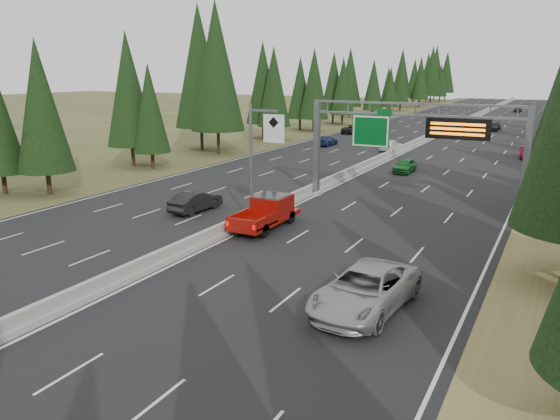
# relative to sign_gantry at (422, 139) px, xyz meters

# --- Properties ---
(road) EXTENTS (32.00, 260.00, 0.08)m
(road) POSITION_rel_sign_gantry_xyz_m (-8.92, 45.12, -5.23)
(road) COLOR black
(road) RESTS_ON ground
(shoulder_right) EXTENTS (3.60, 260.00, 0.06)m
(shoulder_right) POSITION_rel_sign_gantry_xyz_m (8.88, 45.12, -5.24)
(shoulder_right) COLOR olive
(shoulder_right) RESTS_ON ground
(shoulder_left) EXTENTS (3.60, 260.00, 0.06)m
(shoulder_left) POSITION_rel_sign_gantry_xyz_m (-26.72, 45.12, -5.24)
(shoulder_left) COLOR #3D4520
(shoulder_left) RESTS_ON ground
(median_barrier) EXTENTS (0.70, 260.00, 0.85)m
(median_barrier) POSITION_rel_sign_gantry_xyz_m (-8.92, 45.12, -4.85)
(median_barrier) COLOR gray
(median_barrier) RESTS_ON road
(sign_gantry) EXTENTS (16.75, 0.98, 7.80)m
(sign_gantry) POSITION_rel_sign_gantry_xyz_m (0.00, 0.00, 0.00)
(sign_gantry) COLOR slate
(sign_gantry) RESTS_ON road
(hov_sign_pole) EXTENTS (2.80, 0.50, 8.00)m
(hov_sign_pole) POSITION_rel_sign_gantry_xyz_m (-8.33, -9.92, -0.54)
(hov_sign_pole) COLOR slate
(hov_sign_pole) RESTS_ON road
(tree_row_left) EXTENTS (12.03, 243.79, 18.64)m
(tree_row_left) POSITION_rel_sign_gantry_xyz_m (-30.95, 37.58, 3.71)
(tree_row_left) COLOR black
(tree_row_left) RESTS_ON ground
(silver_minivan) EXTENTS (3.71, 6.95, 1.86)m
(silver_minivan) POSITION_rel_sign_gantry_xyz_m (2.62, -19.71, -4.26)
(silver_minivan) COLOR #9F9FA3
(silver_minivan) RESTS_ON road
(red_pickup) EXTENTS (2.22, 6.21, 2.03)m
(red_pickup) POSITION_rel_sign_gantry_xyz_m (-7.42, -10.17, -4.07)
(red_pickup) COLOR black
(red_pickup) RESTS_ON road
(car_ahead_green) EXTENTS (1.77, 4.18, 1.41)m
(car_ahead_green) POSITION_rel_sign_gantry_xyz_m (-4.68, 13.62, -4.48)
(car_ahead_green) COLOR #176521
(car_ahead_green) RESTS_ON road
(car_ahead_dkred) EXTENTS (1.80, 4.30, 1.38)m
(car_ahead_dkred) POSITION_rel_sign_gantry_xyz_m (5.58, 29.57, -4.50)
(car_ahead_dkred) COLOR maroon
(car_ahead_dkred) RESTS_ON road
(car_ahead_dkgrey) EXTENTS (2.15, 4.93, 1.41)m
(car_ahead_dkgrey) POSITION_rel_sign_gantry_xyz_m (-1.79, 60.06, -4.48)
(car_ahead_dkgrey) COLOR black
(car_ahead_dkgrey) RESTS_ON road
(car_ahead_white) EXTENTS (2.25, 4.78, 1.32)m
(car_ahead_white) POSITION_rel_sign_gantry_xyz_m (-4.94, 62.84, -4.53)
(car_ahead_white) COLOR #BCBCBC
(car_ahead_white) RESTS_ON road
(car_ahead_far) EXTENTS (1.70, 4.13, 1.40)m
(car_ahead_far) POSITION_rel_sign_gantry_xyz_m (-2.03, 108.82, -4.49)
(car_ahead_far) COLOR black
(car_ahead_far) RESTS_ON road
(car_onc_near) EXTENTS (1.88, 4.67, 1.51)m
(car_onc_near) POSITION_rel_sign_gantry_xyz_m (-14.16, -9.15, -4.43)
(car_onc_near) COLOR black
(car_onc_near) RESTS_ON road
(car_onc_blue) EXTENTS (1.94, 4.69, 1.36)m
(car_onc_blue) POSITION_rel_sign_gantry_xyz_m (-19.84, 28.93, -4.51)
(car_onc_blue) COLOR navy
(car_onc_blue) RESTS_ON road
(car_onc_white) EXTENTS (2.17, 4.53, 1.49)m
(car_onc_white) POSITION_rel_sign_gantry_xyz_m (-10.42, 28.02, -4.44)
(car_onc_white) COLOR white
(car_onc_white) RESTS_ON road
(car_onc_far) EXTENTS (2.43, 5.11, 1.41)m
(car_onc_far) POSITION_rel_sign_gantry_xyz_m (-21.93, 44.77, -4.48)
(car_onc_far) COLOR black
(car_onc_far) RESTS_ON road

